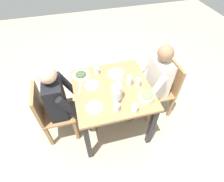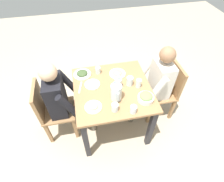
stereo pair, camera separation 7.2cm
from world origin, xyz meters
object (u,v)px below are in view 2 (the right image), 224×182
object	(u,v)px
diner_far	(154,83)
water_glass_by_pitcher	(139,83)
water_glass_far_left	(98,70)
water_glass_center	(115,107)
dining_table	(112,95)
chair_far	(166,89)
diner_near	(65,99)
salad_bowl	(146,97)
water_pitcher	(116,92)
plate_beans	(93,106)
chair_near	(51,109)
oil_carafe	(118,84)
plate_dolmas	(82,74)
water_glass_near_right	(133,109)
plate_fries	(117,73)
plate_yoghurt	(92,84)
water_glass_near_left	(130,81)

from	to	relation	value
diner_far	water_glass_by_pitcher	xyz separation A→B (m)	(0.14, -0.27, 0.18)
water_glass_far_left	water_glass_center	bearing A→B (deg)	7.48
water_glass_by_pitcher	water_glass_center	distance (m)	0.44
dining_table	chair_far	distance (m)	0.79
diner_near	salad_bowl	world-z (taller)	diner_near
water_pitcher	plate_beans	size ratio (longest dim) A/B	1.04
dining_table	chair_near	distance (m)	0.79
chair_far	water_glass_far_left	size ratio (longest dim) A/B	9.88
diner_near	water_glass_center	distance (m)	0.67
chair_near	oil_carafe	bearing A→B (deg)	85.99
chair_near	plate_beans	world-z (taller)	chair_near
salad_bowl	water_glass_by_pitcher	distance (m)	0.21
salad_bowl	plate_dolmas	xyz separation A→B (m)	(-0.55, -0.64, -0.02)
water_glass_far_left	diner_far	bearing A→B (deg)	73.54
water_pitcher	oil_carafe	world-z (taller)	water_pitcher
dining_table	plate_beans	world-z (taller)	plate_beans
chair_near	salad_bowl	world-z (taller)	chair_near
water_glass_by_pitcher	water_glass_near_right	size ratio (longest dim) A/B	1.22
salad_bowl	oil_carafe	world-z (taller)	oil_carafe
plate_beans	diner_far	bearing A→B (deg)	112.05
plate_beans	plate_dolmas	bearing A→B (deg)	-173.05
diner_far	plate_beans	world-z (taller)	diner_far
plate_dolmas	salad_bowl	bearing A→B (deg)	49.03
water_glass_far_left	water_pitcher	bearing A→B (deg)	15.80
plate_fries	plate_yoghurt	xyz separation A→B (m)	(0.13, -0.33, -0.00)
chair_far	water_glass_near_right	bearing A→B (deg)	-53.09
water_pitcher	water_glass_near_right	bearing A→B (deg)	30.55
water_pitcher	water_glass_center	bearing A→B (deg)	-17.19
chair_near	water_glass_by_pitcher	world-z (taller)	water_glass_by_pitcher
diner_far	water_glass_near_left	world-z (taller)	diner_far
water_glass_center	water_glass_far_left	bearing A→B (deg)	-172.52
water_glass_by_pitcher	water_glass_center	world-z (taller)	water_glass_by_pitcher
diner_near	chair_near	bearing A→B (deg)	-90.00
water_pitcher	plate_dolmas	size ratio (longest dim) A/B	0.88
diner_far	salad_bowl	world-z (taller)	diner_far
chair_near	water_glass_near_right	xyz separation A→B (m)	(0.44, 0.91, 0.31)
plate_fries	oil_carafe	world-z (taller)	oil_carafe
plate_fries	oil_carafe	bearing A→B (deg)	-11.07
chair_near	water_glass_near_right	distance (m)	1.06
chair_near	dining_table	bearing A→B (deg)	85.23
plate_beans	water_glass_center	distance (m)	0.23
dining_table	water_glass_near_left	world-z (taller)	water_glass_near_left
diner_far	oil_carafe	xyz separation A→B (m)	(0.09, -0.50, 0.18)
diner_near	salad_bowl	xyz separation A→B (m)	(0.31, 0.88, 0.17)
dining_table	plate_dolmas	distance (m)	0.47
water_glass_center	water_glass_near_right	size ratio (longest dim) A/B	1.02
water_glass_by_pitcher	water_glass_far_left	world-z (taller)	water_glass_by_pitcher
plate_dolmas	dining_table	bearing A→B (deg)	46.43
water_pitcher	water_glass_near_right	xyz separation A→B (m)	(0.22, 0.13, -0.05)
water_glass_far_left	water_glass_by_pitcher	bearing A→B (deg)	51.25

